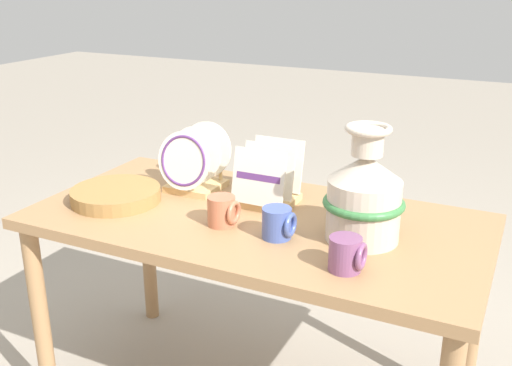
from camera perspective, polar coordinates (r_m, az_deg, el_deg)
name	(u,v)px	position (r m, az deg, el deg)	size (l,w,h in m)	color
display_table	(256,242)	(1.89, 0.00, -5.61)	(1.40, 0.71, 0.70)	#9E754C
ceramic_vase	(364,195)	(1.68, 10.27, -1.09)	(0.23, 0.23, 0.33)	beige
dish_rack_round_plates	(194,167)	(2.06, -5.95, 1.49)	(0.20, 0.20, 0.22)	tan
dish_rack_square_plates	(268,185)	(1.93, 1.18, -0.22)	(0.18, 0.19, 0.20)	tan
wicker_charger_stack	(116,195)	(2.02, -13.20, -1.11)	(0.29, 0.29, 0.04)	olive
mug_terracotta_glaze	(223,211)	(1.78, -3.18, -2.68)	(0.09, 0.08, 0.09)	#B76647
mug_plum_glaze	(347,254)	(1.53, 8.65, -6.72)	(0.09, 0.08, 0.09)	#7A4770
mug_cobalt_glaze	(278,223)	(1.69, 2.13, -3.85)	(0.09, 0.08, 0.09)	#42569E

